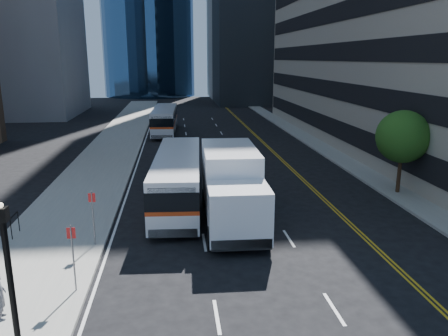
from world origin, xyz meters
name	(u,v)px	position (x,y,z in m)	size (l,w,h in m)	color
ground	(289,258)	(0.00, 0.00, 0.00)	(160.00, 160.00, 0.00)	black
sidewalk_west	(114,147)	(-10.50, 25.00, 0.07)	(5.00, 90.00, 0.15)	gray
sidewalk_east	(313,142)	(9.00, 25.00, 0.07)	(2.00, 90.00, 0.15)	gray
street_tree	(403,137)	(9.00, 8.00, 3.64)	(3.20, 3.20, 5.10)	#332114
lamp_post	(10,281)	(-9.00, -6.00, 2.72)	(0.28, 0.28, 4.56)	black
bus_front	(178,178)	(-4.61, 7.62, 1.60)	(3.11, 11.46, 2.92)	silver
bus_rear	(165,119)	(-5.84, 32.74, 1.54)	(2.84, 11.04, 2.82)	silver
box_truck	(232,187)	(-1.94, 4.21, 1.99)	(2.94, 7.94, 3.77)	white
pedestrian	(0,295)	(-10.38, -3.52, 0.95)	(0.58, 0.38, 1.60)	#505057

